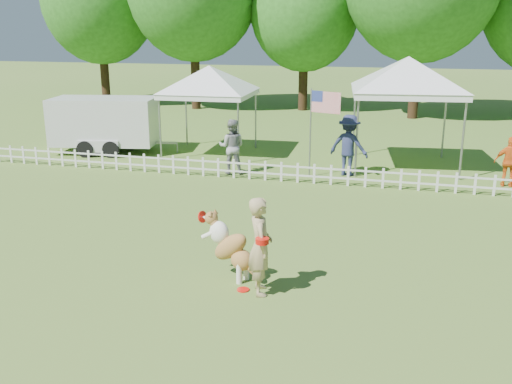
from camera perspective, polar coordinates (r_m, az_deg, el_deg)
ground at (r=10.67m, az=-1.83°, el=-8.66°), size 120.00×120.00×0.00m
picket_fence at (r=17.03m, az=5.01°, el=1.87°), size 22.00×0.08×0.60m
handler at (r=9.81m, az=0.43°, el=-5.41°), size 0.62×0.74×1.74m
dog at (r=10.47m, az=-2.49°, el=-5.52°), size 1.25×0.77×1.22m
frisbee_on_turf at (r=10.23m, az=-1.29°, el=-9.74°), size 0.28×0.28×0.02m
canopy_tent_left at (r=20.84m, az=-4.62°, el=8.03°), size 3.17×3.17×3.12m
canopy_tent_right at (r=19.39m, az=14.65°, el=7.56°), size 3.80×3.80×3.52m
cargo_trailer at (r=21.91m, az=-14.85°, el=6.53°), size 4.98×2.94×2.05m
flag_pole at (r=17.56m, az=5.45°, el=5.84°), size 1.02×0.45×2.72m
spectator_a at (r=18.01m, az=-2.44°, el=4.56°), size 0.93×0.77×1.73m
spectator_b at (r=17.98m, az=9.27°, el=4.62°), size 1.38×1.02×1.91m
spectator_c at (r=18.06m, az=24.06°, el=2.76°), size 0.88×0.42×1.47m
tree_far_left at (r=36.01m, az=-15.32°, el=17.21°), size 6.60×6.60×11.00m
tree_center_left at (r=32.30m, az=4.87°, el=16.82°), size 6.00×6.00×9.80m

